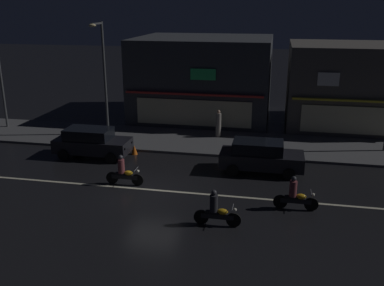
% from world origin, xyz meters
% --- Properties ---
extents(ground_plane, '(140.00, 140.00, 0.00)m').
position_xyz_m(ground_plane, '(0.00, 0.00, 0.00)').
color(ground_plane, black).
extents(lane_divider_stripe, '(33.92, 0.16, 0.01)m').
position_xyz_m(lane_divider_stripe, '(0.00, 0.00, 0.01)').
color(lane_divider_stripe, beige).
rests_on(lane_divider_stripe, ground).
extents(sidewalk_far, '(35.71, 4.99, 0.14)m').
position_xyz_m(sidewalk_far, '(0.00, 7.71, 0.07)').
color(sidewalk_far, '#4C4C4F').
rests_on(sidewalk_far, ground).
extents(storefront_left_block, '(10.03, 8.93, 6.08)m').
position_xyz_m(storefront_left_block, '(0.00, 14.59, 3.04)').
color(storefront_left_block, '#383A3F').
rests_on(storefront_left_block, ground).
extents(storefront_center_block, '(8.75, 7.42, 5.82)m').
position_xyz_m(storefront_center_block, '(10.71, 13.83, 2.91)').
color(storefront_center_block, '#56514C').
rests_on(storefront_center_block, ground).
extents(streetlamp_mid, '(0.44, 1.64, 7.27)m').
position_xyz_m(streetlamp_mid, '(-5.34, 7.68, 4.42)').
color(streetlamp_mid, '#47494C').
rests_on(streetlamp_mid, sidewalk_far).
extents(pedestrian_on_sidewalk, '(0.35, 0.35, 1.79)m').
position_xyz_m(pedestrian_on_sidewalk, '(1.96, 8.74, 0.97)').
color(pedestrian_on_sidewalk, gray).
rests_on(pedestrian_on_sidewalk, sidewalk_far).
extents(parked_car_near_kerb, '(4.30, 1.98, 1.67)m').
position_xyz_m(parked_car_near_kerb, '(-4.73, 3.90, 0.87)').
color(parked_car_near_kerb, black).
rests_on(parked_car_near_kerb, ground).
extents(parked_car_trailing, '(4.30, 1.98, 1.67)m').
position_xyz_m(parked_car_trailing, '(4.91, 3.37, 0.87)').
color(parked_car_trailing, black).
rests_on(parked_car_trailing, ground).
extents(motorcycle_lead, '(1.90, 0.60, 1.52)m').
position_xyz_m(motorcycle_lead, '(6.56, -0.74, 0.63)').
color(motorcycle_lead, black).
rests_on(motorcycle_lead, ground).
extents(motorcycle_opposite_lane, '(1.90, 0.60, 1.52)m').
position_xyz_m(motorcycle_opposite_lane, '(-1.54, 0.37, 0.63)').
color(motorcycle_opposite_lane, black).
rests_on(motorcycle_opposite_lane, ground).
extents(motorcycle_trailing_far, '(1.90, 0.60, 1.52)m').
position_xyz_m(motorcycle_trailing_far, '(3.46, -2.79, 0.63)').
color(motorcycle_trailing_far, black).
rests_on(motorcycle_trailing_far, ground).
extents(traffic_cone, '(0.36, 0.36, 0.55)m').
position_xyz_m(traffic_cone, '(-2.46, 4.73, 0.28)').
color(traffic_cone, orange).
rests_on(traffic_cone, ground).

